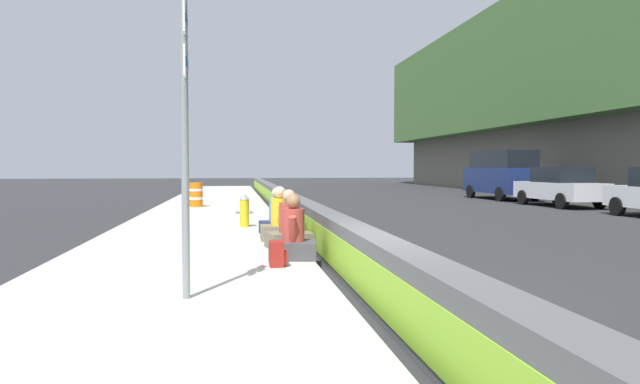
{
  "coord_description": "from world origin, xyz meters",
  "views": [
    {
      "loc": [
        -7.13,
        1.77,
        1.72
      ],
      "look_at": [
        8.39,
        -0.59,
        1.02
      ],
      "focal_mm": 31.75,
      "sensor_mm": 36.0,
      "label": 1
    }
  ],
  "objects_px": {
    "parked_car_fourth": "(560,187)",
    "route_sign_post": "(185,125)",
    "construction_barrel": "(196,195)",
    "parked_car_midline": "(502,174)",
    "seated_person_rear": "(280,223)",
    "backpack": "(277,254)",
    "seated_person_foreground": "(293,238)",
    "fire_hydrant": "(245,210)",
    "seated_person_far": "(277,219)",
    "seated_person_middle": "(289,230)"
  },
  "relations": [
    {
      "from": "parked_car_fourth",
      "to": "seated_person_far",
      "type": "bearing_deg",
      "value": 125.58
    },
    {
      "from": "backpack",
      "to": "construction_barrel",
      "type": "distance_m",
      "value": 14.06
    },
    {
      "from": "seated_person_far",
      "to": "construction_barrel",
      "type": "xyz_separation_m",
      "value": [
        9.51,
        2.49,
        0.14
      ]
    },
    {
      "from": "parked_car_fourth",
      "to": "parked_car_midline",
      "type": "relative_size",
      "value": 0.88
    },
    {
      "from": "construction_barrel",
      "to": "seated_person_middle",
      "type": "bearing_deg",
      "value": -167.94
    },
    {
      "from": "seated_person_foreground",
      "to": "seated_person_far",
      "type": "bearing_deg",
      "value": 0.05
    },
    {
      "from": "backpack",
      "to": "fire_hydrant",
      "type": "bearing_deg",
      "value": 3.82
    },
    {
      "from": "backpack",
      "to": "construction_barrel",
      "type": "height_order",
      "value": "construction_barrel"
    },
    {
      "from": "seated_person_foreground",
      "to": "seated_person_middle",
      "type": "bearing_deg",
      "value": -2.31
    },
    {
      "from": "seated_person_far",
      "to": "construction_barrel",
      "type": "height_order",
      "value": "seated_person_far"
    },
    {
      "from": "seated_person_rear",
      "to": "parked_car_midline",
      "type": "height_order",
      "value": "parked_car_midline"
    },
    {
      "from": "fire_hydrant",
      "to": "seated_person_middle",
      "type": "distance_m",
      "value": 4.14
    },
    {
      "from": "seated_person_far",
      "to": "parked_car_midline",
      "type": "height_order",
      "value": "parked_car_midline"
    },
    {
      "from": "fire_hydrant",
      "to": "parked_car_midline",
      "type": "height_order",
      "value": "parked_car_midline"
    },
    {
      "from": "parked_car_fourth",
      "to": "route_sign_post",
      "type": "bearing_deg",
      "value": 137.22
    },
    {
      "from": "backpack",
      "to": "parked_car_midline",
      "type": "height_order",
      "value": "parked_car_midline"
    },
    {
      "from": "fire_hydrant",
      "to": "parked_car_fourth",
      "type": "relative_size",
      "value": 0.19
    },
    {
      "from": "seated_person_middle",
      "to": "seated_person_far",
      "type": "bearing_deg",
      "value": 1.29
    },
    {
      "from": "seated_person_middle",
      "to": "seated_person_rear",
      "type": "height_order",
      "value": "seated_person_rear"
    },
    {
      "from": "seated_person_middle",
      "to": "construction_barrel",
      "type": "bearing_deg",
      "value": 12.06
    },
    {
      "from": "seated_person_middle",
      "to": "parked_car_midline",
      "type": "bearing_deg",
      "value": -37.02
    },
    {
      "from": "route_sign_post",
      "to": "seated_person_rear",
      "type": "xyz_separation_m",
      "value": [
        5.31,
        -1.54,
        -1.71
      ]
    },
    {
      "from": "seated_person_rear",
      "to": "backpack",
      "type": "relative_size",
      "value": 2.89
    },
    {
      "from": "fire_hydrant",
      "to": "seated_person_far",
      "type": "relative_size",
      "value": 0.81
    },
    {
      "from": "construction_barrel",
      "to": "parked_car_fourth",
      "type": "bearing_deg",
      "value": -90.99
    },
    {
      "from": "seated_person_far",
      "to": "route_sign_post",
      "type": "bearing_deg",
      "value": 166.28
    },
    {
      "from": "construction_barrel",
      "to": "parked_car_midline",
      "type": "xyz_separation_m",
      "value": [
        5.19,
        -15.44,
        0.73
      ]
    },
    {
      "from": "seated_person_middle",
      "to": "seated_person_rear",
      "type": "xyz_separation_m",
      "value": [
        1.31,
        0.07,
        0.01
      ]
    },
    {
      "from": "route_sign_post",
      "to": "seated_person_foreground",
      "type": "distance_m",
      "value": 3.59
    },
    {
      "from": "fire_hydrant",
      "to": "seated_person_rear",
      "type": "height_order",
      "value": "seated_person_rear"
    },
    {
      "from": "parked_car_fourth",
      "to": "backpack",
      "type": "bearing_deg",
      "value": 135.82
    },
    {
      "from": "seated_person_foreground",
      "to": "parked_car_fourth",
      "type": "distance_m",
      "value": 18.26
    },
    {
      "from": "seated_person_middle",
      "to": "construction_barrel",
      "type": "height_order",
      "value": "seated_person_middle"
    },
    {
      "from": "route_sign_post",
      "to": "parked_car_fourth",
      "type": "relative_size",
      "value": 0.79
    },
    {
      "from": "seated_person_rear",
      "to": "backpack",
      "type": "xyz_separation_m",
      "value": [
        -3.3,
        0.31,
        -0.17
      ]
    },
    {
      "from": "parked_car_midline",
      "to": "construction_barrel",
      "type": "bearing_deg",
      "value": 108.58
    },
    {
      "from": "parked_car_fourth",
      "to": "seated_person_foreground",
      "type": "bearing_deg",
      "value": 135.01
    },
    {
      "from": "route_sign_post",
      "to": "seated_person_far",
      "type": "bearing_deg",
      "value": -13.72
    },
    {
      "from": "construction_barrel",
      "to": "seated_person_foreground",
      "type": "bearing_deg",
      "value": -169.29
    },
    {
      "from": "fire_hydrant",
      "to": "parked_car_midline",
      "type": "distance_m",
      "value": 18.91
    },
    {
      "from": "fire_hydrant",
      "to": "route_sign_post",
      "type": "bearing_deg",
      "value": 174.1
    },
    {
      "from": "seated_person_far",
      "to": "backpack",
      "type": "xyz_separation_m",
      "value": [
        -4.39,
        0.33,
        -0.15
      ]
    },
    {
      "from": "seated_person_middle",
      "to": "construction_barrel",
      "type": "distance_m",
      "value": 12.18
    },
    {
      "from": "construction_barrel",
      "to": "parked_car_fourth",
      "type": "height_order",
      "value": "parked_car_fourth"
    },
    {
      "from": "seated_person_rear",
      "to": "seated_person_far",
      "type": "bearing_deg",
      "value": -1.07
    },
    {
      "from": "seated_person_foreground",
      "to": "seated_person_rear",
      "type": "bearing_deg",
      "value": 0.52
    },
    {
      "from": "backpack",
      "to": "seated_person_far",
      "type": "bearing_deg",
      "value": -4.26
    },
    {
      "from": "route_sign_post",
      "to": "parked_car_midline",
      "type": "height_order",
      "value": "route_sign_post"
    },
    {
      "from": "seated_person_rear",
      "to": "parked_car_fourth",
      "type": "height_order",
      "value": "parked_car_fourth"
    },
    {
      "from": "seated_person_middle",
      "to": "seated_person_rear",
      "type": "bearing_deg",
      "value": 3.25
    }
  ]
}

